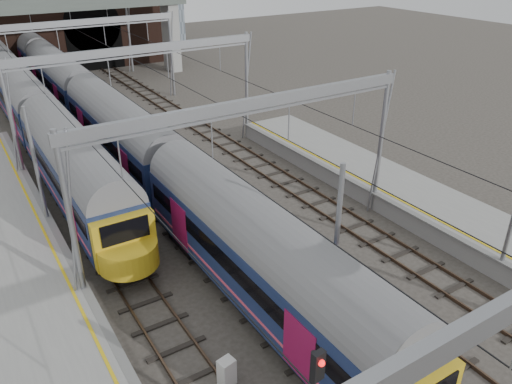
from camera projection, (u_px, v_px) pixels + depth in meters
ground at (364, 350)px, 18.91m from camera, size 160.00×160.00×0.00m
tracks at (192, 196)px, 30.22m from camera, size 14.40×80.00×0.22m
overhead_line at (142, 67)px, 32.15m from camera, size 16.80×80.00×8.00m
retaining_wall at (60, 34)px, 56.80m from camera, size 28.00×2.75×9.00m
overbridge at (54, 13)px, 50.33m from camera, size 28.00×3.00×9.25m
train_main at (87, 102)px, 38.96m from camera, size 2.91×67.26×4.97m
train_second at (23, 98)px, 40.19m from camera, size 2.86×49.62×4.90m
relay_cabinet at (227, 372)px, 17.24m from camera, size 0.62×0.54×1.10m
equip_cover_a at (309, 286)px, 22.34m from camera, size 0.97×0.85×0.10m
equip_cover_b at (308, 323)px, 20.15m from camera, size 1.00×0.77×0.11m
equip_cover_c at (304, 277)px, 22.97m from camera, size 0.89×0.74×0.09m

